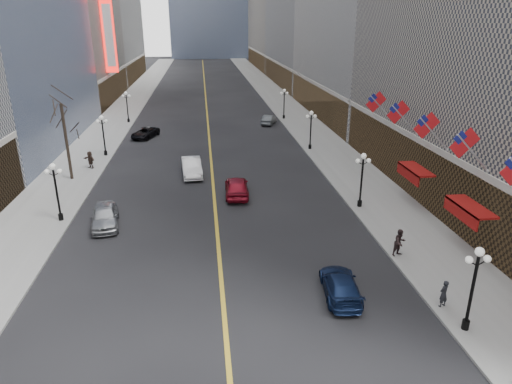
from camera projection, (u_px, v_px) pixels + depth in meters
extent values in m
cube|color=gray|center=(293.00, 114.00, 74.90)|extent=(6.00, 230.00, 0.15)
cube|color=gray|center=(118.00, 118.00, 71.86)|extent=(6.00, 230.00, 0.15)
cube|color=gold|center=(206.00, 105.00, 82.69)|extent=(0.25, 200.00, 0.02)
cube|color=#46392E|center=(446.00, 179.00, 36.40)|extent=(2.80, 41.00, 5.00)
cube|color=#46392E|center=(323.00, 100.00, 72.63)|extent=(2.80, 35.00, 5.00)
cube|color=#46392E|center=(282.00, 74.00, 107.93)|extent=(2.80, 39.00, 5.00)
cube|color=#46392E|center=(260.00, 59.00, 147.88)|extent=(2.80, 45.00, 5.00)
cube|color=#46392E|center=(108.00, 87.00, 86.28)|extent=(2.80, 29.00, 5.00)
cube|color=#46392E|center=(132.00, 69.00, 117.87)|extent=(2.80, 37.00, 5.00)
cylinder|color=black|center=(465.00, 324.00, 22.52)|extent=(0.36, 0.36, 0.50)
cylinder|color=black|center=(471.00, 294.00, 21.90)|extent=(0.16, 0.16, 4.00)
sphere|color=white|center=(480.00, 252.00, 21.09)|extent=(0.44, 0.44, 0.44)
sphere|color=white|center=(469.00, 260.00, 21.18)|extent=(0.36, 0.36, 0.36)
sphere|color=white|center=(487.00, 259.00, 21.28)|extent=(0.36, 0.36, 0.36)
cylinder|color=black|center=(360.00, 203.00, 37.38)|extent=(0.36, 0.36, 0.50)
cylinder|color=black|center=(361.00, 183.00, 36.77)|extent=(0.16, 0.16, 4.00)
sphere|color=white|center=(364.00, 156.00, 35.95)|extent=(0.44, 0.44, 0.44)
sphere|color=white|center=(358.00, 161.00, 36.05)|extent=(0.36, 0.36, 0.36)
sphere|color=white|center=(369.00, 161.00, 36.14)|extent=(0.36, 0.36, 0.36)
cylinder|color=black|center=(310.00, 147.00, 54.11)|extent=(0.36, 0.36, 0.50)
cylinder|color=black|center=(311.00, 132.00, 53.49)|extent=(0.16, 0.16, 4.00)
sphere|color=white|center=(311.00, 113.00, 52.68)|extent=(0.44, 0.44, 0.44)
sphere|color=white|center=(307.00, 116.00, 52.77)|extent=(0.36, 0.36, 0.36)
sphere|color=white|center=(315.00, 116.00, 52.87)|extent=(0.36, 0.36, 0.36)
cylinder|color=black|center=(284.00, 117.00, 70.83)|extent=(0.36, 0.36, 0.50)
cylinder|color=black|center=(284.00, 105.00, 70.21)|extent=(0.16, 0.16, 4.00)
sphere|color=white|center=(284.00, 90.00, 69.40)|extent=(0.44, 0.44, 0.44)
sphere|color=white|center=(281.00, 93.00, 69.49)|extent=(0.36, 0.36, 0.36)
sphere|color=white|center=(287.00, 93.00, 69.59)|extent=(0.36, 0.36, 0.36)
cylinder|color=black|center=(61.00, 217.00, 34.82)|extent=(0.36, 0.36, 0.50)
cylinder|color=black|center=(57.00, 196.00, 34.20)|extent=(0.16, 0.16, 4.00)
sphere|color=white|center=(52.00, 166.00, 33.39)|extent=(0.44, 0.44, 0.44)
sphere|color=white|center=(47.00, 172.00, 33.48)|extent=(0.36, 0.36, 0.36)
sphere|color=white|center=(60.00, 171.00, 33.58)|extent=(0.36, 0.36, 0.36)
cylinder|color=black|center=(106.00, 153.00, 51.54)|extent=(0.36, 0.36, 0.50)
cylinder|color=black|center=(104.00, 138.00, 50.92)|extent=(0.16, 0.16, 4.00)
sphere|color=white|center=(101.00, 117.00, 50.11)|extent=(0.44, 0.44, 0.44)
sphere|color=white|center=(98.00, 121.00, 50.20)|extent=(0.36, 0.36, 0.36)
sphere|color=white|center=(106.00, 121.00, 50.30)|extent=(0.36, 0.36, 0.36)
cylinder|color=black|center=(129.00, 120.00, 68.27)|extent=(0.36, 0.36, 0.50)
cylinder|color=black|center=(127.00, 109.00, 67.65)|extent=(0.16, 0.16, 4.00)
sphere|color=white|center=(126.00, 93.00, 66.83)|extent=(0.44, 0.44, 0.44)
sphere|color=white|center=(123.00, 96.00, 66.93)|extent=(0.36, 0.36, 0.36)
sphere|color=white|center=(129.00, 96.00, 67.02)|extent=(0.36, 0.36, 0.36)
cylinder|color=#B2B2B7|center=(473.00, 153.00, 28.12)|extent=(2.49, 0.12, 2.49)
cube|color=red|center=(465.00, 143.00, 27.82)|extent=(1.94, 0.04, 1.94)
cube|color=navy|center=(460.00, 138.00, 27.66)|extent=(0.88, 0.06, 0.88)
cylinder|color=#B2B2B7|center=(434.00, 134.00, 32.77)|extent=(2.49, 0.12, 2.49)
cube|color=red|center=(427.00, 125.00, 32.47)|extent=(1.94, 0.04, 1.94)
cube|color=navy|center=(423.00, 121.00, 32.30)|extent=(0.88, 0.06, 0.88)
cylinder|color=#B2B2B7|center=(405.00, 120.00, 37.41)|extent=(2.49, 0.12, 2.49)
cube|color=red|center=(398.00, 112.00, 37.11)|extent=(1.94, 0.04, 1.94)
cube|color=navy|center=(395.00, 108.00, 36.95)|extent=(0.88, 0.06, 0.88)
cylinder|color=#B2B2B7|center=(382.00, 109.00, 42.06)|extent=(2.49, 0.12, 2.49)
cube|color=red|center=(376.00, 102.00, 41.76)|extent=(1.94, 0.04, 1.94)
cube|color=navy|center=(373.00, 98.00, 41.60)|extent=(0.88, 0.06, 0.88)
cube|color=maroon|center=(471.00, 207.00, 29.45)|extent=(1.40, 4.00, 0.15)
cube|color=maroon|center=(460.00, 213.00, 29.52)|extent=(0.10, 4.00, 0.90)
cube|color=maroon|center=(416.00, 169.00, 36.88)|extent=(1.40, 4.00, 0.15)
cube|color=maroon|center=(408.00, 174.00, 36.95)|extent=(0.10, 4.00, 0.90)
cube|color=red|center=(109.00, 36.00, 76.72)|extent=(2.00, 0.50, 12.00)
cube|color=white|center=(109.00, 36.00, 76.73)|extent=(1.40, 0.55, 10.00)
cylinder|color=#2D231C|center=(67.00, 142.00, 42.74)|extent=(0.28, 0.28, 7.20)
imported|color=#9C9FA3|center=(105.00, 216.00, 33.97)|extent=(2.61, 4.98, 1.62)
imported|color=white|center=(192.00, 167.00, 45.10)|extent=(2.23, 5.32, 1.71)
imported|color=black|center=(145.00, 133.00, 59.59)|extent=(3.80, 5.31, 1.34)
imported|color=#122045|center=(341.00, 285.00, 25.37)|extent=(2.33, 4.80, 1.34)
imported|color=maroon|center=(237.00, 186.00, 39.85)|extent=(2.24, 5.10, 1.71)
imported|color=#464B4E|center=(269.00, 120.00, 67.33)|extent=(2.95, 4.47, 1.39)
imported|color=black|center=(444.00, 294.00, 24.12)|extent=(0.68, 0.60, 1.55)
imported|color=black|center=(400.00, 243.00, 29.36)|extent=(1.00, 0.78, 1.82)
imported|color=#2F211A|center=(90.00, 160.00, 46.85)|extent=(1.55, 1.44, 1.78)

